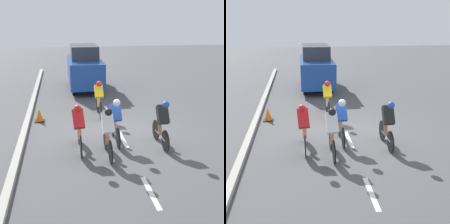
% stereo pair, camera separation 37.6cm
% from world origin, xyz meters
% --- Properties ---
extents(ground_plane, '(60.00, 60.00, 0.00)m').
position_xyz_m(ground_plane, '(0.00, 0.00, 0.00)').
color(ground_plane, '#4C4C4F').
extents(lane_stripe_near, '(0.12, 1.40, 0.01)m').
position_xyz_m(lane_stripe_near, '(0.00, 3.71, 0.00)').
color(lane_stripe_near, white).
rests_on(lane_stripe_near, ground).
extents(lane_stripe_mid, '(0.12, 1.40, 0.01)m').
position_xyz_m(lane_stripe_mid, '(0.00, 0.51, 0.00)').
color(lane_stripe_mid, white).
rests_on(lane_stripe_mid, ground).
extents(lane_stripe_far, '(0.12, 1.40, 0.01)m').
position_xyz_m(lane_stripe_far, '(0.00, -2.69, 0.00)').
color(lane_stripe_far, white).
rests_on(lane_stripe_far, ground).
extents(curb, '(0.20, 27.02, 0.14)m').
position_xyz_m(curb, '(3.20, 0.51, 0.07)').
color(curb, '#A8A399').
rests_on(curb, ground).
extents(cyclist_black, '(0.33, 1.60, 1.51)m').
position_xyz_m(cyclist_black, '(-1.05, 1.23, 0.79)').
color(cyclist_black, black).
rests_on(cyclist_black, ground).
extents(cyclist_blue, '(0.34, 1.66, 1.49)m').
position_xyz_m(cyclist_blue, '(0.28, 0.74, 0.79)').
color(cyclist_blue, black).
rests_on(cyclist_blue, ground).
extents(cyclist_white, '(0.35, 1.63, 1.53)m').
position_xyz_m(cyclist_white, '(0.68, 1.73, 0.80)').
color(cyclist_white, black).
rests_on(cyclist_white, ground).
extents(cyclist_yellow, '(0.34, 1.76, 1.48)m').
position_xyz_m(cyclist_yellow, '(0.45, -1.99, 0.76)').
color(cyclist_yellow, black).
rests_on(cyclist_yellow, ground).
extents(cyclist_red, '(0.37, 1.69, 1.50)m').
position_xyz_m(cyclist_red, '(1.44, 1.20, 0.79)').
color(cyclist_red, black).
rests_on(cyclist_red, ground).
extents(support_car, '(1.70, 4.28, 2.31)m').
position_xyz_m(support_car, '(0.59, -7.05, 1.14)').
color(support_car, black).
rests_on(support_car, ground).
extents(traffic_cone, '(0.36, 0.36, 0.49)m').
position_xyz_m(traffic_cone, '(2.75, -1.77, 0.24)').
color(traffic_cone, black).
rests_on(traffic_cone, ground).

